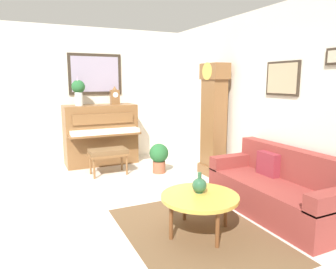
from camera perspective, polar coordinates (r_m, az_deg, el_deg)
ground_plane at (r=4.58m, az=-10.49°, el=-13.07°), size 6.40×6.00×0.10m
wall_left at (r=6.78m, az=-16.49°, el=6.86°), size 0.13×4.90×2.80m
wall_back at (r=5.34m, az=14.92°, el=6.15°), size 5.30×0.13×2.80m
area_rug at (r=3.73m, az=5.22°, el=-17.55°), size 2.10×1.50×0.01m
piano at (r=6.58m, az=-12.22°, el=0.04°), size 0.87×1.44×1.23m
piano_bench at (r=5.82m, az=-10.92°, el=-3.36°), size 0.42×0.70×0.48m
grandfather_clock at (r=5.68m, az=8.34°, el=2.13°), size 0.52×0.34×2.03m
couch at (r=4.36m, az=19.58°, el=-9.54°), size 1.90×0.80×0.84m
coffee_table at (r=3.58m, az=5.86°, el=-11.49°), size 0.88×0.88×0.45m
mantel_clock at (r=6.57m, az=-9.74°, el=6.97°), size 0.13×0.18×0.38m
flower_vase at (r=6.41m, az=-16.09°, el=7.93°), size 0.26×0.26×0.58m
green_jug at (r=3.62m, az=5.78°, el=-9.25°), size 0.17×0.17×0.24m
potted_plant at (r=5.84m, az=-1.67°, el=-3.97°), size 0.36×0.36×0.56m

